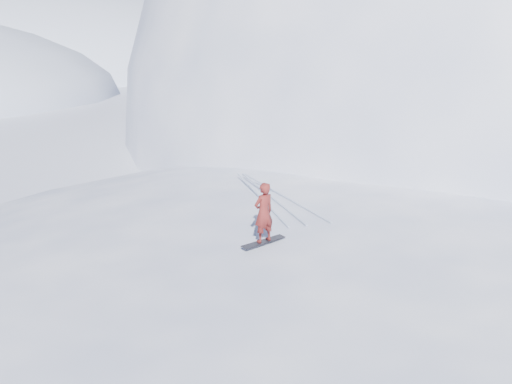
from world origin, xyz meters
TOP-DOWN VIEW (x-y plane):
  - ground at (0.00, 0.00)m, footprint 400.00×400.00m
  - near_ridge at (1.00, 3.00)m, footprint 36.00×28.00m
  - summit_peak at (22.00, 26.00)m, footprint 60.00×56.00m
  - peak_shoulder at (10.00, 20.00)m, footprint 28.00×24.00m
  - wind_bumps at (-0.56, 2.12)m, footprint 16.00×14.40m
  - snowboard at (-3.17, 0.98)m, footprint 1.32×0.81m
  - snowboarder at (-3.17, 0.98)m, footprint 0.71×0.61m
  - board_tracks at (-2.07, 4.87)m, footprint 1.84×5.99m

SIDE VIEW (x-z plane):
  - ground at x=0.00m, z-range 0.00..0.00m
  - near_ridge at x=1.00m, z-range -2.40..2.40m
  - summit_peak at x=22.00m, z-range -28.00..28.00m
  - peak_shoulder at x=10.00m, z-range -9.00..9.00m
  - wind_bumps at x=-0.56m, z-range -0.50..0.50m
  - snowboard at x=-3.17m, z-range 2.40..2.42m
  - board_tracks at x=-2.07m, z-range 2.40..2.44m
  - snowboarder at x=-3.17m, z-range 2.42..4.06m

